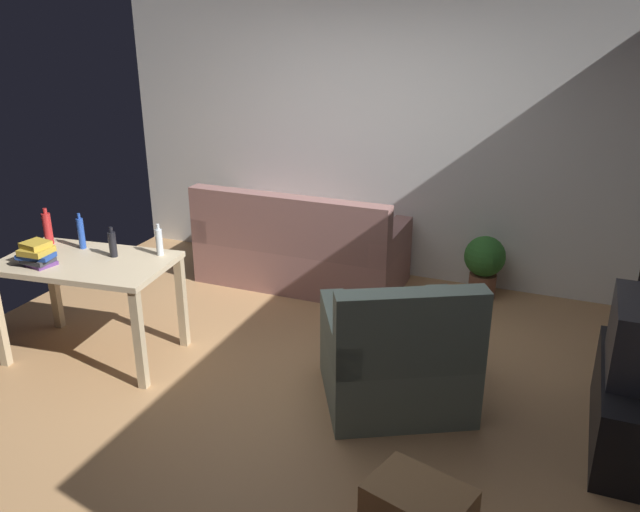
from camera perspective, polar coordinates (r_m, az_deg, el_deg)
name	(u,v)px	position (r m, az deg, el deg)	size (l,w,h in m)	color
ground_plane	(280,378)	(4.65, -3.52, -10.68)	(5.20, 4.40, 0.02)	tan
wall_rear	(379,133)	(6.11, 5.23, 10.77)	(5.20, 0.10, 2.70)	white
couch	(300,252)	(6.01, -1.78, 0.35)	(1.87, 0.84, 0.92)	#996B66
tv_stand	(635,408)	(4.31, 26.02, -11.96)	(0.44, 1.10, 0.48)	black
desk	(88,274)	(4.92, -19.79, -1.52)	(1.27, 0.83, 0.76)	#C6B28E
potted_plant	(484,263)	(5.88, 14.27, -0.57)	(0.36, 0.36, 0.57)	brown
armchair	(398,359)	(4.24, 6.85, -9.00)	(1.19, 1.17, 0.92)	slate
bottle_red	(48,228)	(5.27, -22.88, 2.27)	(0.06, 0.06, 0.28)	#AD2323
bottle_blue	(81,233)	(5.09, -20.31, 1.92)	(0.05, 0.05, 0.27)	#2347A3
bottle_dark	(113,244)	(4.85, -17.81, 1.02)	(0.05, 0.05, 0.22)	black
bottle_clear	(159,242)	(4.79, -13.98, 1.24)	(0.05, 0.05, 0.23)	silver
book_stack	(37,254)	(4.87, -23.66, 0.14)	(0.26, 0.20, 0.17)	#593372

